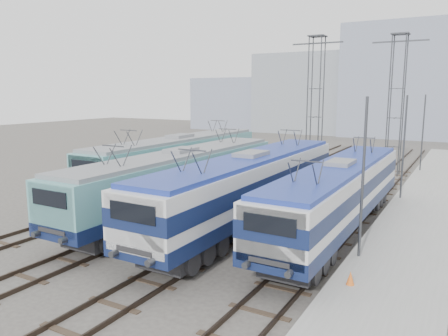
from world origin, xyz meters
TOP-DOWN VIEW (x-y plane):
  - ground at (0.00, 0.00)m, footprint 160.00×160.00m
  - platform at (10.20, 8.00)m, footprint 4.00×70.00m
  - locomotive_far_left at (-6.75, 10.45)m, footprint 2.97×18.80m
  - locomotive_center_left at (-2.25, 4.22)m, footprint 2.91×18.41m
  - locomotive_center_right at (2.25, 4.32)m, footprint 2.98×18.84m
  - locomotive_far_right at (6.75, 5.33)m, footprint 2.78×17.58m
  - catenary_tower_west at (0.00, 22.00)m, footprint 4.50×1.20m
  - catenary_tower_east at (6.50, 24.00)m, footprint 4.50×1.20m
  - mast_front at (8.60, 2.00)m, footprint 0.12×0.12m
  - mast_mid at (8.60, 14.00)m, footprint 0.12×0.12m
  - mast_rear at (8.60, 26.00)m, footprint 0.12×0.12m
  - safety_cone at (8.98, -1.03)m, footprint 0.29×0.29m
  - building_west at (-14.00, 62.00)m, footprint 18.00×12.00m
  - building_center at (4.00, 62.00)m, footprint 22.00×14.00m
  - building_far_west at (-30.00, 62.00)m, footprint 14.00×10.00m

SIDE VIEW (x-z plane):
  - ground at x=0.00m, z-range 0.00..0.00m
  - platform at x=10.20m, z-range 0.00..0.30m
  - safety_cone at x=8.98m, z-range 0.30..0.80m
  - locomotive_far_right at x=6.75m, z-range 0.60..3.90m
  - locomotive_center_left at x=-2.25m, z-range 0.56..4.02m
  - locomotive_far_left at x=-6.75m, z-range 0.57..4.10m
  - locomotive_center_right at x=2.25m, z-range 0.63..4.17m
  - mast_front at x=8.60m, z-range 0.00..7.00m
  - mast_mid at x=8.60m, z-range 0.00..7.00m
  - mast_rear at x=8.60m, z-range 0.00..7.00m
  - building_far_west at x=-30.00m, z-range 0.00..10.00m
  - catenary_tower_west at x=0.00m, z-range 0.64..12.64m
  - catenary_tower_east at x=6.50m, z-range 0.64..12.64m
  - building_west at x=-14.00m, z-range 0.00..14.00m
  - building_center at x=4.00m, z-range 0.00..18.00m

